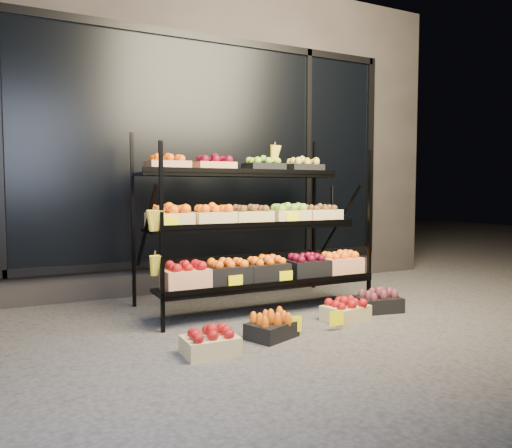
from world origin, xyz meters
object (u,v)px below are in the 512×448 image
floor_crate_midright (346,310)px  floor_crate_left (210,342)px  display_rack (254,225)px  floor_crate_midleft (272,327)px

floor_crate_midright → floor_crate_left: bearing=-178.6°
display_rack → floor_crate_midright: size_ratio=5.23×
floor_crate_left → floor_crate_midleft: 0.57m
floor_crate_midleft → floor_crate_midright: bearing=-10.1°
floor_crate_midright → display_rack: bearing=111.5°
display_rack → floor_crate_left: bearing=-128.9°
floor_crate_left → floor_crate_midright: size_ratio=0.88×
display_rack → floor_crate_left: display_rack is taller
display_rack → floor_crate_midright: (0.50, -0.77, -0.70)m
display_rack → floor_crate_left: 1.56m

